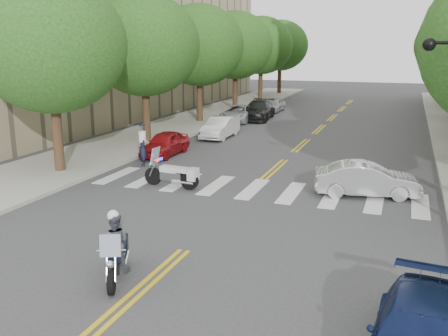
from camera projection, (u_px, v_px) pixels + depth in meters
The scene contains 18 objects.
ground at pixel (184, 251), 13.80m from camera, with size 140.00×140.00×0.00m, color #38383A.
sidewalk_left at pixel (191, 121), 37.02m from camera, with size 5.00×60.00×0.15m, color #9E9991.
tree_l_0 at pixel (50, 45), 20.89m from camera, with size 6.40×6.40×8.45m.
tree_l_1 at pixel (144, 45), 28.19m from camera, with size 6.40×6.40×8.45m.
tree_l_2 at pixel (199, 45), 35.48m from camera, with size 6.40×6.40×8.45m.
tree_l_3 at pixel (235, 45), 42.77m from camera, with size 6.40×6.40×8.45m.
tree_l_4 at pixel (261, 45), 50.07m from camera, with size 6.40×6.40×8.45m.
tree_l_5 at pixel (280, 45), 57.36m from camera, with size 6.40×6.40×8.45m.
tree_r_5 at pixel (446, 45), 51.48m from camera, with size 6.40×6.40×8.45m.
motorcycle_police at pixel (115, 247), 12.04m from camera, with size 1.14×2.03×1.75m.
motorcycle_parked at pixel (176, 174), 19.81m from camera, with size 2.42×0.66×1.56m.
officer_standing at pixel (143, 149), 23.37m from camera, with size 0.58×0.38×1.59m, color #171933.
convertible at pixel (367, 180), 18.70m from camera, with size 1.34×3.85×1.27m, color #BCBCBE.
parked_car_a at pixel (165, 143), 25.72m from camera, with size 1.45×3.61×1.23m, color #A31117.
parked_car_b at pixel (220, 128), 30.59m from camera, with size 1.34×3.85×1.27m, color white.
parked_car_c at pixel (238, 113), 37.19m from camera, with size 2.03×4.41×1.23m, color #B3B5BB.
parked_car_d at pixel (258, 110), 38.17m from camera, with size 2.00×4.92×1.43m, color black.
parked_car_e at pixel (274, 105), 42.77m from camera, with size 1.40×3.47×1.18m, color #9C9BA0.
Camera 1 is at (5.46, -11.69, 5.51)m, focal length 40.00 mm.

